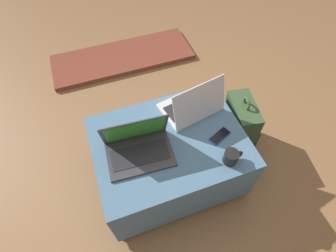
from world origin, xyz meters
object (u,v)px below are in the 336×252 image
Objects in this scene: laptop_near at (138,146)px; backpack at (240,125)px; coffee_mug at (231,157)px; laptop_far at (193,106)px; cell_phone at (220,136)px.

laptop_near reaches higher than backpack.
backpack is 4.21× the size of coffee_mug.
laptop_far is (0.41, 0.17, 0.00)m from laptop_near.
cell_phone is 1.33× the size of coffee_mug.
laptop_far is at bearing 98.26° from coffee_mug.
coffee_mug is (0.06, -0.41, -0.01)m from laptop_far.
cell_phone is 0.32× the size of backpack.
laptop_far reaches higher than laptop_near.
laptop_near is 3.37× the size of coffee_mug.
laptop_near is 0.52m from coffee_mug.
cell_phone is (0.08, -0.24, -0.05)m from laptop_far.
laptop_far is at bearing -4.13° from cell_phone.
laptop_far reaches higher than backpack.
laptop_near is 0.80× the size of backpack.
cell_phone is (0.49, -0.07, -0.05)m from laptop_near.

